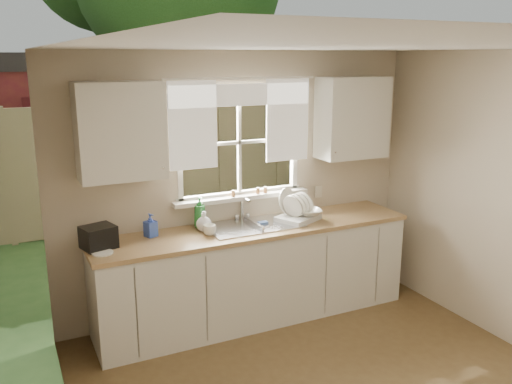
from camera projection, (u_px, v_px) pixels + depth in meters
name	position (u px, v px, depth m)	size (l,w,h in m)	color
room_walls	(374.00, 254.00, 3.41)	(3.62, 4.02, 2.50)	beige
ceiling	(378.00, 47.00, 3.15)	(3.60, 4.00, 0.02)	silver
window	(240.00, 160.00, 5.15)	(1.38, 0.16, 1.06)	white
curtains	(242.00, 113.00, 5.00)	(1.50, 0.03, 0.81)	white
base_cabinets	(255.00, 275.00, 5.13)	(3.00, 0.62, 0.87)	silver
countertop	(255.00, 229.00, 5.02)	(3.04, 0.65, 0.04)	#A98454
upper_cabinet_left	(120.00, 131.00, 4.43)	(0.70, 0.33, 0.80)	silver
upper_cabinet_right	(352.00, 118.00, 5.39)	(0.70, 0.33, 0.80)	silver
wall_outlet	(319.00, 192.00, 5.61)	(0.08, 0.01, 0.12)	beige
sill_jars	(252.00, 191.00, 5.22)	(0.38, 0.04, 0.06)	brown
backyard	(132.00, 2.00, 10.52)	(20.00, 10.00, 6.13)	#335421
sink	(253.00, 233.00, 5.06)	(0.88, 0.52, 0.40)	#B7B7BC
dish_rack	(297.00, 213.00, 5.19)	(0.48, 0.43, 0.30)	silver
bowl	(310.00, 212.00, 5.20)	(0.23, 0.23, 0.06)	silver
soap_bottle_a	(200.00, 212.00, 4.96)	(0.11, 0.11, 0.29)	#297D35
soap_bottle_b	(150.00, 225.00, 4.72)	(0.09, 0.10, 0.21)	blue
soap_bottle_c	(204.00, 221.00, 4.89)	(0.14, 0.14, 0.18)	#ECE6C2
saucer	(103.00, 253.00, 4.33)	(0.17, 0.17, 0.01)	white
cup	(210.00, 230.00, 4.77)	(0.12, 0.12, 0.09)	silver
black_appliance	(98.00, 237.00, 4.44)	(0.26, 0.22, 0.19)	black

